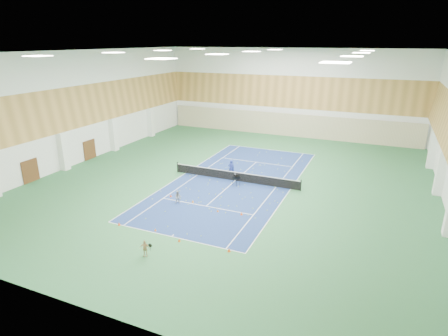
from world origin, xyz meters
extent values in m
plane|color=#2A6238|center=(0.00, 0.00, 0.00)|extent=(40.00, 40.00, 0.00)
cube|color=navy|center=(0.00, 0.00, 0.01)|extent=(10.97, 23.77, 0.01)
cube|color=#C6B793|center=(0.00, 19.75, 1.60)|extent=(35.40, 0.16, 3.20)
cube|color=#593319|center=(-17.92, -8.00, 1.10)|extent=(0.08, 1.80, 2.20)
cube|color=#593319|center=(-17.92, 0.00, 1.10)|extent=(0.08, 1.80, 2.20)
imported|color=navy|center=(-0.88, 1.16, 0.83)|extent=(0.71, 0.60, 1.66)
imported|color=gray|center=(-2.40, -6.79, 0.55)|extent=(0.67, 0.61, 1.11)
imported|color=tan|center=(-0.24, -14.67, 0.56)|extent=(0.70, 0.47, 1.11)
cone|color=red|center=(-3.70, -5.85, 0.12)|extent=(0.21, 0.21, 0.23)
cone|color=orange|center=(-1.36, -6.15, 0.11)|extent=(0.19, 0.19, 0.21)
cone|color=orange|center=(1.31, -6.95, 0.10)|extent=(0.17, 0.17, 0.19)
cone|color=#FF4C0D|center=(3.24, -6.72, 0.12)|extent=(0.22, 0.22, 0.24)
cone|color=#F5430C|center=(-4.43, -11.95, 0.12)|extent=(0.21, 0.21, 0.23)
cone|color=orange|center=(-1.49, -11.62, 0.10)|extent=(0.18, 0.18, 0.19)
cone|color=#D84E0B|center=(0.82, -12.23, 0.11)|extent=(0.19, 0.19, 0.21)
cone|color=#DF4B0B|center=(4.42, -12.07, 0.13)|extent=(0.23, 0.23, 0.25)
camera|label=1|loc=(12.53, -31.58, 12.96)|focal=30.00mm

